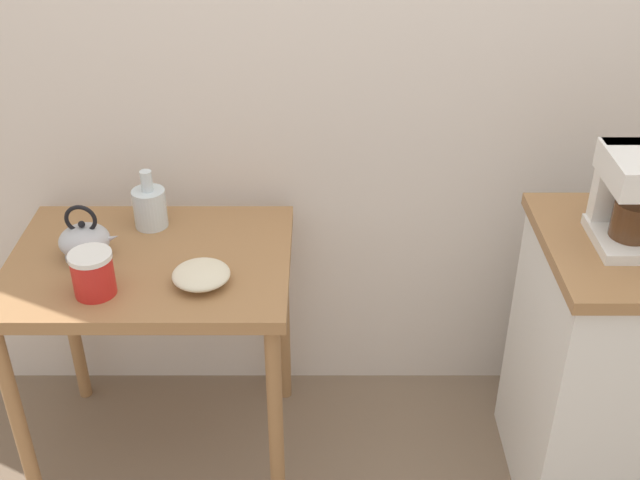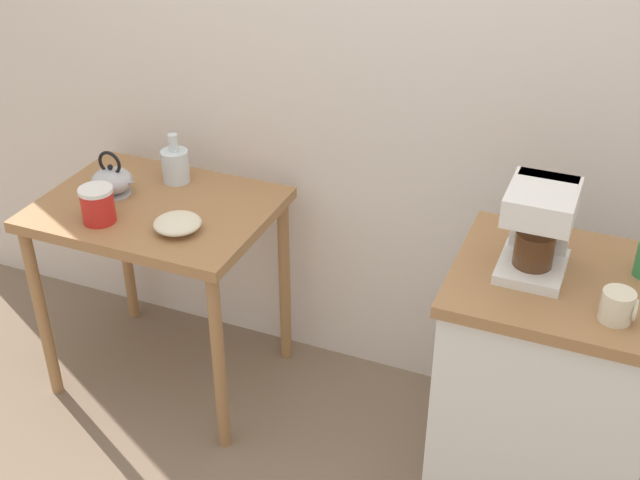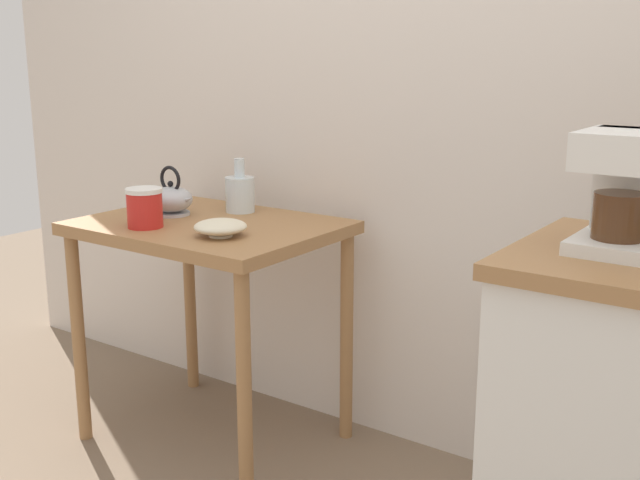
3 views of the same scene
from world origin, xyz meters
The scene contains 7 objects.
back_wall centered at (0.10, 0.49, 1.40)m, with size 4.40×0.10×2.80m, color silver.
wooden_table centered at (-0.67, 0.08, 0.66)m, with size 0.81×0.61×0.77m.
bowl_stoneware centered at (-0.50, -0.06, 0.80)m, with size 0.16×0.16×0.05m.
teakettle centered at (-0.84, 0.08, 0.82)m, with size 0.18×0.14×0.17m.
glass_carafe_vase centered at (-0.69, 0.26, 0.83)m, with size 0.10×0.10×0.19m.
canister_enamel centered at (-0.78, -0.10, 0.83)m, with size 0.12×0.12×0.12m.
coffee_maker centered at (0.65, -0.02, 1.03)m, with size 0.18×0.22×0.26m.
Camera 3 is at (1.06, -1.75, 1.31)m, focal length 43.85 mm.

